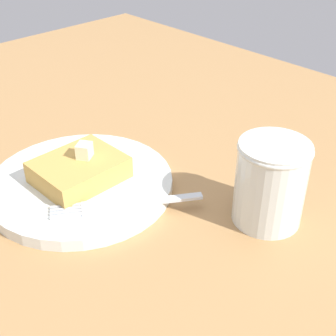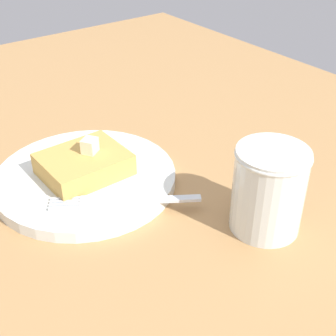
# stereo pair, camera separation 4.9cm
# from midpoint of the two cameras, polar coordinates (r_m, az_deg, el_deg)

# --- Properties ---
(table_surface) EXTENTS (1.10, 1.10, 0.02)m
(table_surface) POSITION_cam_midpoint_polar(r_m,az_deg,el_deg) (0.55, -15.68, -4.92)
(table_surface) COLOR #A87C4A
(table_surface) RESTS_ON ground
(plate) EXTENTS (0.21, 0.21, 0.01)m
(plate) POSITION_cam_midpoint_polar(r_m,az_deg,el_deg) (0.55, -13.39, -1.71)
(plate) COLOR silver
(plate) RESTS_ON table_surface
(toast_slice_center) EXTENTS (0.09, 0.08, 0.03)m
(toast_slice_center) POSITION_cam_midpoint_polar(r_m,az_deg,el_deg) (0.54, -13.64, -0.10)
(toast_slice_center) COLOR tan
(toast_slice_center) RESTS_ON plate
(butter_pat_primary) EXTENTS (0.02, 0.02, 0.02)m
(butter_pat_primary) POSITION_cam_midpoint_polar(r_m,az_deg,el_deg) (0.53, -12.95, 2.11)
(butter_pat_primary) COLOR #F4ECC3
(butter_pat_primary) RESTS_ON toast_slice_center
(fork) EXTENTS (0.14, 0.10, 0.00)m
(fork) POSITION_cam_midpoint_polar(r_m,az_deg,el_deg) (0.49, -8.98, -4.61)
(fork) COLOR silver
(fork) RESTS_ON plate
(syrup_jar) EXTENTS (0.07, 0.07, 0.09)m
(syrup_jar) POSITION_cam_midpoint_polar(r_m,az_deg,el_deg) (0.48, 9.46, -2.28)
(syrup_jar) COLOR #55290A
(syrup_jar) RESTS_ON table_surface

